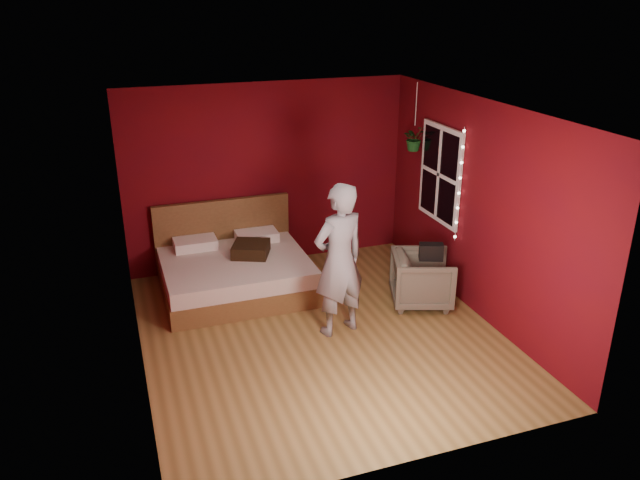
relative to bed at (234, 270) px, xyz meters
The scene contains 10 objects.
floor 1.66m from the bed, 65.05° to the right, with size 4.50×4.50×0.00m, color olive.
room_walls 2.16m from the bed, 65.05° to the right, with size 4.04×4.54×2.62m.
window 2.98m from the bed, 12.40° to the right, with size 0.05×0.97×1.27m.
fairy_lights 3.11m from the bed, 22.85° to the right, with size 0.04×0.04×1.45m.
bed is the anchor object (origin of this frame).
person 1.86m from the bed, 58.41° to the right, with size 0.66×0.43×1.81m, color gray.
armchair 2.46m from the bed, 28.73° to the right, with size 0.72×0.74×0.68m, color #5E594A.
handbag 2.60m from the bed, 31.82° to the right, with size 0.29×0.14×0.20m, color black.
throw_pillow 0.37m from the bed, ahead, with size 0.46×0.46×0.16m, color black.
hanging_plant 3.02m from the bed, ahead, with size 0.36×0.33×0.92m.
Camera 1 is at (-2.09, -5.98, 3.74)m, focal length 35.00 mm.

